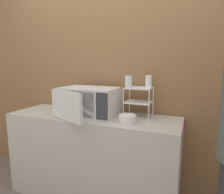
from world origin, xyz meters
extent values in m
cube|color=olive|center=(0.00, 0.60, 1.30)|extent=(8.00, 0.06, 2.60)
cube|color=#B7B2A8|center=(0.00, 0.28, 0.44)|extent=(1.74, 0.56, 0.88)
cube|color=silver|center=(-0.03, 0.30, 1.02)|extent=(0.57, 0.37, 0.28)
cube|color=#B7B2A8|center=(-0.10, 0.12, 1.02)|extent=(0.41, 0.01, 0.24)
cube|color=#333338|center=(0.19, 0.11, 1.02)|extent=(0.11, 0.01, 0.25)
cube|color=silver|center=(-0.12, 0.01, 1.02)|extent=(0.42, 0.20, 0.27)
cylinder|color=white|center=(0.32, 0.31, 1.03)|extent=(0.01, 0.01, 0.29)
cylinder|color=white|center=(0.57, 0.31, 1.03)|extent=(0.01, 0.01, 0.29)
cylinder|color=white|center=(0.32, 0.51, 1.03)|extent=(0.01, 0.01, 0.29)
cylinder|color=white|center=(0.57, 0.51, 1.03)|extent=(0.01, 0.01, 0.29)
cube|color=white|center=(0.45, 0.41, 1.03)|extent=(0.25, 0.20, 0.01)
cube|color=white|center=(0.45, 0.41, 1.17)|extent=(0.25, 0.20, 0.01)
cylinder|color=silver|center=(0.36, 0.34, 1.23)|extent=(0.06, 0.06, 0.11)
cylinder|color=silver|center=(0.53, 0.47, 1.23)|extent=(0.06, 0.06, 0.11)
cylinder|color=silver|center=(0.41, 0.16, 0.89)|extent=(0.09, 0.09, 0.01)
cylinder|color=silver|center=(0.41, 0.16, 0.92)|extent=(0.16, 0.16, 0.07)
camera|label=1|loc=(0.93, -1.46, 1.40)|focal=32.00mm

